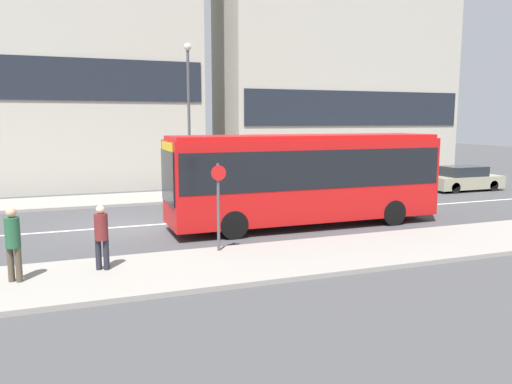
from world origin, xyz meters
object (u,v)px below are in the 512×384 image
parked_car_1 (463,179)px  bus_stop_sign (218,200)px  city_bus (305,174)px  pedestrian_down_pavement (101,233)px  pedestrian_near_stop (13,240)px  parked_car_0 (386,183)px  street_lamp (189,106)px

parked_car_1 → bus_stop_sign: bus_stop_sign is taller
city_bus → parked_car_1: (12.54, 5.44, -1.30)m
city_bus → pedestrian_down_pavement: size_ratio=6.10×
pedestrian_near_stop → pedestrian_down_pavement: (2.00, 0.29, -0.07)m
city_bus → parked_car_1: bearing=22.5°
pedestrian_down_pavement → parked_car_0: bearing=53.0°
pedestrian_down_pavement → street_lamp: 12.72m
city_bus → pedestrian_near_stop: size_ratio=5.72×
parked_car_0 → bus_stop_sign: (-11.50, -8.26, 0.98)m
parked_car_0 → city_bus: bearing=-143.7°
parked_car_1 → pedestrian_near_stop: bearing=-157.0°
bus_stop_sign → street_lamp: bearing=81.6°
parked_car_1 → bus_stop_sign: 18.69m
parked_car_0 → street_lamp: size_ratio=0.58×
parked_car_1 → bus_stop_sign: bearing=-153.5°
parked_car_1 → bus_stop_sign: size_ratio=1.67×
parked_car_1 → pedestrian_down_pavement: bearing=-155.6°
pedestrian_down_pavement → bus_stop_sign: bus_stop_sign is taller
parked_car_0 → pedestrian_near_stop: size_ratio=2.41×
city_bus → parked_car_0: (7.34, 5.38, -1.29)m
parked_car_1 → street_lamp: street_lamp is taller
pedestrian_near_stop → street_lamp: bearing=87.2°
city_bus → parked_car_1: size_ratio=2.39×
bus_stop_sign → street_lamp: (1.55, 10.45, 3.00)m
parked_car_0 → parked_car_1: bearing=0.6°
city_bus → street_lamp: bearing=108.1°
pedestrian_near_stop → pedestrian_down_pavement: size_ratio=1.07×
bus_stop_sign → street_lamp: 10.98m
street_lamp → parked_car_0: bearing=-12.4°
pedestrian_near_stop → pedestrian_down_pavement: bearing=36.2°
parked_car_1 → pedestrian_down_pavement: 21.99m
pedestrian_near_stop → bus_stop_sign: (5.32, 1.05, 0.49)m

